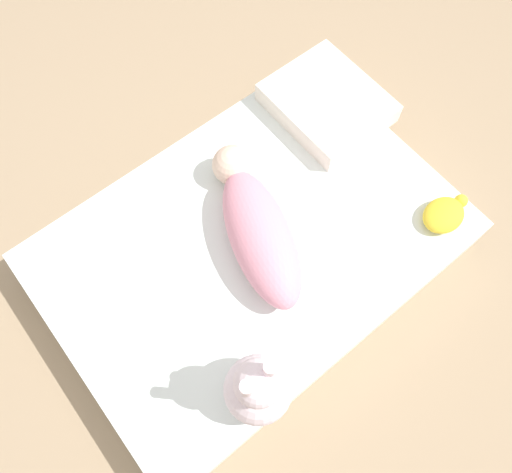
% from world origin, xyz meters
% --- Properties ---
extents(ground_plane, '(12.00, 12.00, 0.00)m').
position_xyz_m(ground_plane, '(0.00, 0.00, 0.00)').
color(ground_plane, '#9E8466').
extents(bed_mattress, '(1.27, 0.89, 0.17)m').
position_xyz_m(bed_mattress, '(0.00, 0.00, 0.08)').
color(bed_mattress, white).
rests_on(bed_mattress, ground_plane).
extents(swaddled_baby, '(0.33, 0.57, 0.15)m').
position_xyz_m(swaddled_baby, '(0.02, -0.00, 0.24)').
color(swaddled_baby, pink).
rests_on(swaddled_baby, bed_mattress).
extents(pillow, '(0.33, 0.39, 0.08)m').
position_xyz_m(pillow, '(0.52, 0.22, 0.21)').
color(pillow, white).
rests_on(pillow, bed_mattress).
extents(bunny_plush, '(0.18, 0.18, 0.33)m').
position_xyz_m(bunny_plush, '(-0.28, -0.37, 0.29)').
color(bunny_plush, silver).
rests_on(bunny_plush, bed_mattress).
extents(turtle_plush, '(0.18, 0.12, 0.06)m').
position_xyz_m(turtle_plush, '(0.52, -0.33, 0.20)').
color(turtle_plush, yellow).
rests_on(turtle_plush, bed_mattress).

